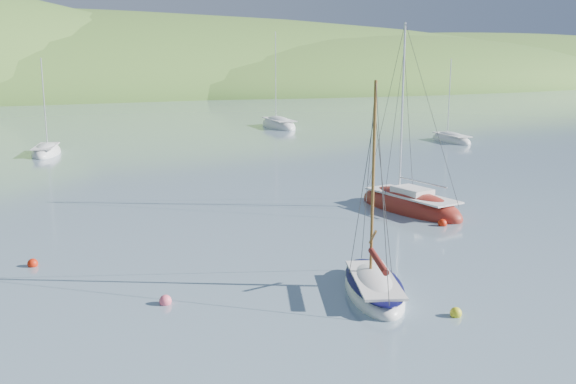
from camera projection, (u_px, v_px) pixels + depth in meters
name	position (u px, v px, depth m)	size (l,w,h in m)	color
ground	(352.00, 313.00, 22.55)	(700.00, 700.00, 0.00)	slate
daysailer_white	(374.00, 288.00, 24.44)	(3.99, 5.96, 8.60)	white
sloop_red	(410.00, 206.00, 37.94)	(3.67, 8.23, 11.77)	maroon
distant_sloop_a	(46.00, 153.00, 60.21)	(4.02, 7.17, 9.68)	white
distant_sloop_b	(279.00, 126.00, 84.03)	(4.26, 9.65, 13.35)	white
distant_sloop_d	(451.00, 140.00, 69.44)	(3.33, 7.00, 9.60)	white
mooring_buoys	(286.00, 264.00, 27.56)	(20.87, 12.66, 0.48)	yellow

